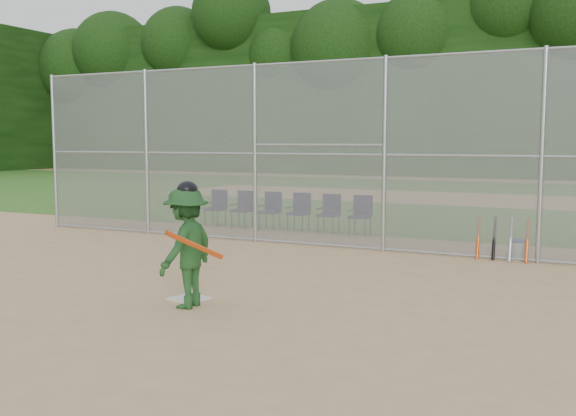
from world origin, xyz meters
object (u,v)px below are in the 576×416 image
at_px(home_plate, 189,298).
at_px(water_cooler, 518,250).
at_px(batter_at_plate, 186,246).
at_px(chair_0, 215,208).

xyz_separation_m(home_plate, water_cooler, (4.00, 5.26, 0.19)).
distance_m(batter_at_plate, chair_0, 8.55).
height_order(water_cooler, chair_0, chair_0).
relative_size(batter_at_plate, water_cooler, 4.36).
height_order(batter_at_plate, chair_0, batter_at_plate).
xyz_separation_m(batter_at_plate, chair_0, (-4.16, 7.46, -0.37)).
distance_m(home_plate, water_cooler, 6.61).
bearing_deg(chair_0, home_plate, -60.97).
distance_m(home_plate, chair_0, 8.13).
xyz_separation_m(water_cooler, chair_0, (-7.93, 1.83, 0.28)).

